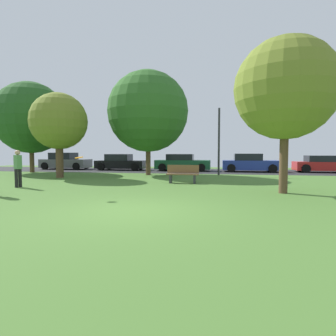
% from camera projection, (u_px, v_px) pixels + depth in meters
% --- Properties ---
extents(ground_plane, '(44.00, 44.00, 0.00)m').
position_uv_depth(ground_plane, '(132.00, 211.00, 7.35)').
color(ground_plane, '#47702D').
extents(road_strip, '(44.00, 6.40, 0.01)m').
position_uv_depth(road_strip, '(191.00, 171.00, 23.07)').
color(road_strip, '#28282B').
rests_on(road_strip, ground_plane).
extents(oak_tree_right, '(3.38, 3.38, 5.10)m').
position_uv_depth(oak_tree_right, '(59.00, 122.00, 16.75)').
color(oak_tree_right, brown).
rests_on(oak_tree_right, ground_plane).
extents(oak_tree_left, '(5.43, 5.43, 6.99)m').
position_uv_depth(oak_tree_left, '(148.00, 112.00, 18.77)').
color(oak_tree_left, brown).
rests_on(oak_tree_left, ground_plane).
extents(oak_tree_center, '(3.76, 3.76, 5.77)m').
position_uv_depth(oak_tree_center, '(285.00, 89.00, 10.33)').
color(oak_tree_center, brown).
rests_on(oak_tree_center, ground_plane).
extents(maple_tree_near, '(5.35, 5.35, 6.81)m').
position_uv_depth(maple_tree_near, '(31.00, 118.00, 21.10)').
color(maple_tree_near, brown).
rests_on(maple_tree_near, ground_plane).
extents(person_thrower, '(0.39, 0.34, 1.64)m').
position_uv_depth(person_thrower, '(18.00, 167.00, 12.23)').
color(person_thrower, black).
rests_on(person_thrower, ground_plane).
extents(frisbee_disc, '(0.38, 0.38, 0.07)m').
position_uv_depth(frisbee_disc, '(79.00, 158.00, 9.47)').
color(frisbee_disc, orange).
extents(parked_car_grey, '(4.33, 2.05, 1.50)m').
position_uv_depth(parked_car_grey, '(65.00, 162.00, 25.45)').
color(parked_car_grey, slate).
rests_on(parked_car_grey, ground_plane).
extents(parked_car_black, '(4.24, 2.04, 1.38)m').
position_uv_depth(parked_car_black, '(121.00, 163.00, 24.23)').
color(parked_car_black, black).
rests_on(parked_car_black, ground_plane).
extents(parked_car_green, '(4.51, 1.97, 1.39)m').
position_uv_depth(parked_car_green, '(182.00, 163.00, 23.19)').
color(parked_car_green, '#195633').
rests_on(parked_car_green, ground_plane).
extents(parked_car_blue, '(4.34, 2.03, 1.43)m').
position_uv_depth(parked_car_blue, '(250.00, 163.00, 22.08)').
color(parked_car_blue, '#233893').
rests_on(parked_car_blue, ground_plane).
extents(parked_car_red, '(4.12, 1.93, 1.29)m').
position_uv_depth(parked_car_red, '(322.00, 165.00, 21.43)').
color(parked_car_red, '#B21E1E').
rests_on(parked_car_red, ground_plane).
extents(park_bench, '(1.60, 0.45, 0.90)m').
position_uv_depth(park_bench, '(183.00, 174.00, 13.96)').
color(park_bench, brown).
rests_on(park_bench, ground_plane).
extents(street_lamp_post, '(0.14, 0.14, 4.50)m').
position_uv_depth(street_lamp_post, '(219.00, 142.00, 18.81)').
color(street_lamp_post, '#2D2D33').
rests_on(street_lamp_post, ground_plane).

